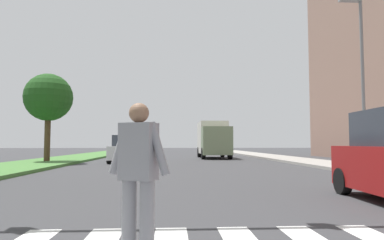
{
  "coord_description": "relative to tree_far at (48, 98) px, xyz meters",
  "views": [
    {
      "loc": [
        -0.44,
        3.73,
        1.25
      ],
      "look_at": [
        0.4,
        18.5,
        2.23
      ],
      "focal_mm": 32.83,
      "sensor_mm": 36.0,
      "label": 1
    }
  ],
  "objects": [
    {
      "name": "truck_box_delivery",
      "position": [
        11.28,
        7.31,
        -2.47
      ],
      "size": [
        2.4,
        6.2,
        3.1
      ],
      "color": "gray",
      "rests_on": "ground_plane"
    },
    {
      "name": "ground_plane",
      "position": [
        8.22,
        3.89,
        -4.1
      ],
      "size": [
        140.0,
        140.0,
        0.0
      ],
      "primitive_type": "plane",
      "color": "#38383A"
    },
    {
      "name": "pedestrian_performer",
      "position": [
        7.41,
        -18.52,
        -3.17
      ],
      "size": [
        0.72,
        0.39,
        1.69
      ],
      "color": "gray",
      "rests_on": "ground_plane"
    },
    {
      "name": "street_lamp_right",
      "position": [
        15.94,
        -7.78,
        0.49
      ],
      "size": [
        1.02,
        0.24,
        7.5
      ],
      "color": "slate",
      "rests_on": "sidewalk_right"
    },
    {
      "name": "tree_far",
      "position": [
        0.0,
        0.0,
        0.0
      ],
      "size": [
        2.98,
        2.98,
        5.48
      ],
      "color": "#4C3823",
      "rests_on": "median_strip"
    },
    {
      "name": "sedan_midblock",
      "position": [
        4.81,
        1.01,
        -3.29
      ],
      "size": [
        1.93,
        4.57,
        1.77
      ],
      "color": "silver",
      "rests_on": "ground_plane"
    },
    {
      "name": "sidewalk_right",
      "position": [
        16.53,
        1.89,
        -4.03
      ],
      "size": [
        3.0,
        64.0,
        0.15
      ],
      "primitive_type": "cube",
      "color": "#9E9991",
      "rests_on": "ground_plane"
    },
    {
      "name": "median_strip",
      "position": [
        -0.02,
        1.89,
        -4.03
      ],
      "size": [
        4.06,
        64.0,
        0.15
      ],
      "primitive_type": "cube",
      "color": "#477A38",
      "rests_on": "ground_plane"
    }
  ]
}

